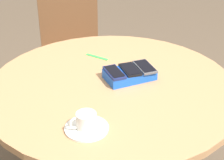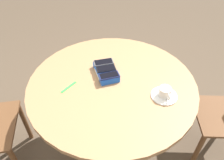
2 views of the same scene
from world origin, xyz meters
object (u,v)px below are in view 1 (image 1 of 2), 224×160
(phone_gray, at_px, (145,67))
(coffee_cup, at_px, (86,120))
(saucer, at_px, (87,128))
(chair_near_window, at_px, (74,53))
(phone_box, at_px, (130,74))
(round_table, at_px, (112,105))
(lanyard_strap, at_px, (97,57))
(phone_black, at_px, (130,69))
(phone_navy, at_px, (114,72))

(phone_gray, distance_m, coffee_cup, 0.47)
(saucer, height_order, chair_near_window, chair_near_window)
(coffee_cup, bearing_deg, saucer, 177.86)
(phone_box, bearing_deg, round_table, 8.33)
(phone_gray, bearing_deg, lanyard_strap, -65.11)
(phone_black, bearing_deg, chair_near_window, -92.65)
(phone_box, relative_size, phone_navy, 1.64)
(phone_gray, bearing_deg, phone_box, -4.53)
(coffee_cup, height_order, chair_near_window, chair_near_window)
(saucer, bearing_deg, coffee_cup, -2.14)
(round_table, distance_m, phone_black, 0.18)
(phone_black, xyz_separation_m, saucer, (0.31, 0.28, -0.04))
(saucer, xyz_separation_m, chair_near_window, (-0.36, -1.23, -0.30))
(round_table, height_order, saucer, saucer)
(phone_box, distance_m, phone_navy, 0.08)
(phone_navy, bearing_deg, phone_box, -179.97)
(phone_black, distance_m, lanyard_strap, 0.28)
(round_table, height_order, chair_near_window, chair_near_window)
(lanyard_strap, bearing_deg, round_table, 81.66)
(phone_box, bearing_deg, chair_near_window, -92.75)
(coffee_cup, distance_m, lanyard_strap, 0.60)
(phone_navy, xyz_separation_m, chair_near_window, (-0.12, -0.95, -0.34))
(phone_black, distance_m, coffee_cup, 0.42)
(phone_black, height_order, chair_near_window, chair_near_window)
(phone_navy, bearing_deg, chair_near_window, -97.25)
(coffee_cup, bearing_deg, chair_near_window, -106.34)
(round_table, relative_size, phone_box, 5.08)
(phone_box, relative_size, lanyard_strap, 1.71)
(saucer, distance_m, coffee_cup, 0.04)
(phone_gray, distance_m, phone_navy, 0.15)
(phone_navy, bearing_deg, coffee_cup, 49.30)
(lanyard_strap, bearing_deg, phone_box, 101.01)
(saucer, relative_size, coffee_cup, 1.58)
(phone_navy, relative_size, saucer, 0.82)
(round_table, relative_size, lanyard_strap, 8.68)
(chair_near_window, bearing_deg, coffee_cup, 73.66)
(round_table, height_order, phone_navy, phone_navy)
(phone_black, relative_size, saucer, 0.82)
(phone_navy, relative_size, lanyard_strap, 1.04)
(phone_box, bearing_deg, lanyard_strap, -78.99)
(phone_navy, height_order, saucer, phone_navy)
(phone_black, relative_size, coffee_cup, 1.30)
(round_table, bearing_deg, chair_near_window, -98.17)
(coffee_cup, bearing_deg, lanyard_strap, -115.77)
(round_table, distance_m, coffee_cup, 0.38)
(coffee_cup, xyz_separation_m, lanyard_strap, (-0.26, -0.54, -0.04))
(chair_near_window, bearing_deg, lanyard_strap, 81.90)
(phone_box, relative_size, phone_gray, 1.56)
(phone_black, height_order, coffee_cup, coffee_cup)
(round_table, height_order, phone_gray, phone_gray)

